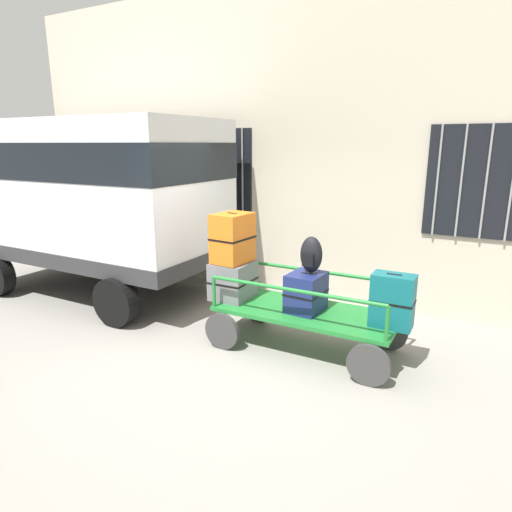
{
  "coord_description": "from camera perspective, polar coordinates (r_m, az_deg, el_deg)",
  "views": [
    {
      "loc": [
        2.46,
        -4.23,
        2.5
      ],
      "look_at": [
        -0.1,
        0.52,
        1.12
      ],
      "focal_mm": 30.96,
      "sensor_mm": 36.0,
      "label": 1
    }
  ],
  "objects": [
    {
      "name": "luggage_cart",
      "position": [
        5.52,
        6.42,
        -8.04
      ],
      "size": [
        2.3,
        1.03,
        0.52
      ],
      "color": "#1E722D",
      "rests_on": "ground"
    },
    {
      "name": "backpack",
      "position": [
        5.29,
        7.13,
        0.14
      ],
      "size": [
        0.27,
        0.22,
        0.44
      ],
      "color": "black",
      "rests_on": "suitcase_midleft_bottom"
    },
    {
      "name": "building_wall",
      "position": [
        7.22,
        8.68,
        14.15
      ],
      "size": [
        12.0,
        0.38,
        5.0
      ],
      "color": "#BCB29E",
      "rests_on": "ground"
    },
    {
      "name": "suitcase_midleft_bottom",
      "position": [
        5.39,
        6.48,
        -4.66
      ],
      "size": [
        0.43,
        0.51,
        0.48
      ],
      "color": "navy",
      "rests_on": "luggage_cart"
    },
    {
      "name": "van",
      "position": [
        7.86,
        -20.18,
        8.01
      ],
      "size": [
        4.32,
        2.15,
        2.86
      ],
      "color": "silver",
      "rests_on": "ground"
    },
    {
      "name": "cart_railing",
      "position": [
        5.37,
        6.55,
        -3.64
      ],
      "size": [
        2.17,
        0.89,
        0.4
      ],
      "color": "#1E722D",
      "rests_on": "luggage_cart"
    },
    {
      "name": "suitcase_left_bottom",
      "position": [
        5.8,
        -2.99,
        -3.11
      ],
      "size": [
        0.48,
        0.55,
        0.49
      ],
      "color": "slate",
      "rests_on": "luggage_cart"
    },
    {
      "name": "suitcase_left_middle",
      "position": [
        5.66,
        -3.05,
        2.36
      ],
      "size": [
        0.44,
        0.55,
        0.64
      ],
      "color": "orange",
      "rests_on": "suitcase_left_bottom"
    },
    {
      "name": "ground_plane",
      "position": [
        5.5,
        -1.7,
        -12.71
      ],
      "size": [
        40.0,
        40.0,
        0.0
      ],
      "primitive_type": "plane",
      "color": "gray"
    },
    {
      "name": "suitcase_center_bottom",
      "position": [
        5.09,
        17.21,
        -5.56
      ],
      "size": [
        0.47,
        0.28,
        0.61
      ],
      "color": "#0F5960",
      "rests_on": "luggage_cart"
    }
  ]
}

